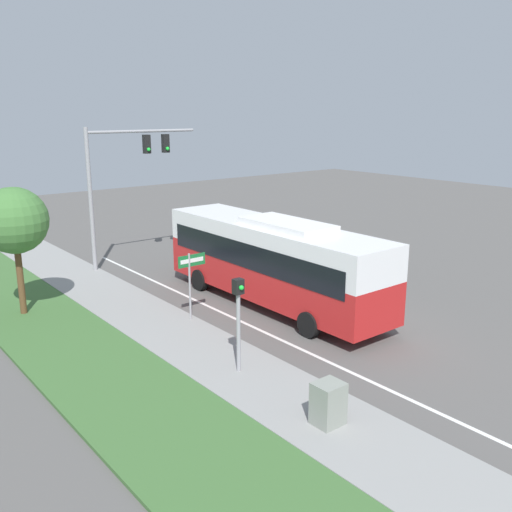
% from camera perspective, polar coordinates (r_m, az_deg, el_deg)
% --- Properties ---
extents(ground_plane, '(80.00, 80.00, 0.00)m').
position_cam_1_polar(ground_plane, '(21.36, 11.26, -6.53)').
color(ground_plane, '#565451').
extents(sidewalk, '(2.80, 80.00, 0.12)m').
position_cam_1_polar(sidewalk, '(17.38, -2.33, -11.06)').
color(sidewalk, gray).
rests_on(sidewalk, ground_plane).
extents(grass_verge, '(3.60, 80.00, 0.10)m').
position_cam_1_polar(grass_verge, '(15.91, -11.92, -13.98)').
color(grass_verge, '#3D6633').
rests_on(grass_verge, ground_plane).
extents(lane_divider_near, '(0.14, 30.00, 0.01)m').
position_cam_1_polar(lane_divider_near, '(18.92, 4.10, -9.08)').
color(lane_divider_near, silver).
rests_on(lane_divider_near, ground_plane).
extents(bus, '(2.71, 10.86, 3.50)m').
position_cam_1_polar(bus, '(22.27, 1.66, -0.13)').
color(bus, red).
rests_on(bus, ground_plane).
extents(signal_gantry, '(5.79, 0.41, 6.79)m').
position_cam_1_polar(signal_gantry, '(28.15, -13.23, 8.47)').
color(signal_gantry, '#939399').
rests_on(signal_gantry, ground_plane).
extents(pedestrian_signal, '(0.28, 0.34, 2.92)m').
position_cam_1_polar(pedestrian_signal, '(16.31, -1.77, -5.42)').
color(pedestrian_signal, '#939399').
rests_on(pedestrian_signal, ground_plane).
extents(street_sign, '(1.12, 0.08, 2.57)m').
position_cam_1_polar(street_sign, '(20.64, -6.54, -1.87)').
color(street_sign, '#939399').
rests_on(street_sign, ground_plane).
extents(utility_cabinet, '(0.71, 0.63, 1.07)m').
position_cam_1_polar(utility_cabinet, '(14.32, 7.24, -14.42)').
color(utility_cabinet, gray).
rests_on(utility_cabinet, sidewalk).
extents(roadside_tree, '(2.44, 2.44, 4.77)m').
position_cam_1_polar(roadside_tree, '(22.44, -23.02, 3.23)').
color(roadside_tree, brown).
rests_on(roadside_tree, grass_verge).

